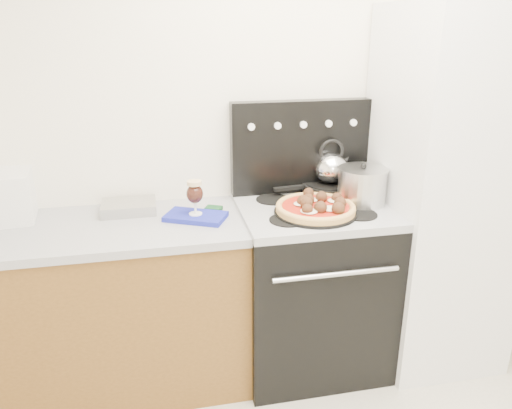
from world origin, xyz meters
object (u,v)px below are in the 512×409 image
object	(u,v)px
pizza_pan	(315,212)
fridge	(442,194)
oven_mitt	(196,217)
stove_body	(311,290)
pizza	(316,206)
tea_kettle	(331,165)
base_cabinet	(100,312)
skillet	(330,188)
stock_pot	(362,187)
beer_glass	(195,197)

from	to	relation	value
pizza_pan	fridge	bearing A→B (deg)	5.16
fridge	oven_mitt	size ratio (longest dim) A/B	6.58
stove_body	pizza	distance (m)	0.53
stove_body	tea_kettle	distance (m)	0.69
stove_body	oven_mitt	distance (m)	0.77
tea_kettle	base_cabinet	bearing A→B (deg)	-179.70
stove_body	tea_kettle	bearing A→B (deg)	52.57
skillet	stock_pot	distance (m)	0.23
beer_glass	stock_pot	distance (m)	0.86
beer_glass	stock_pot	bearing A→B (deg)	-0.41
base_cabinet	skillet	world-z (taller)	skillet
base_cabinet	tea_kettle	xyz separation A→B (m)	(1.26, 0.18, 0.65)
skillet	tea_kettle	size ratio (longest dim) A/B	1.47
stock_pot	skillet	bearing A→B (deg)	117.17
base_cabinet	oven_mitt	bearing A→B (deg)	-1.47
stove_body	base_cabinet	bearing A→B (deg)	178.70
stove_body	beer_glass	xyz separation A→B (m)	(-0.60, 0.01, 0.57)
beer_glass	tea_kettle	world-z (taller)	tea_kettle
fridge	skillet	size ratio (longest dim) A/B	6.28
stove_body	stock_pot	xyz separation A→B (m)	(0.26, 0.01, 0.57)
beer_glass	skillet	size ratio (longest dim) A/B	0.58
pizza_pan	stock_pot	bearing A→B (deg)	18.98
base_cabinet	fridge	xyz separation A→B (m)	(1.80, -0.05, 0.52)
skillet	stove_body	bearing A→B (deg)	-127.43
oven_mitt	tea_kettle	xyz separation A→B (m)	(0.76, 0.19, 0.16)
pizza	tea_kettle	size ratio (longest dim) A/B	1.89
pizza_pan	stove_body	bearing A→B (deg)	75.13
oven_mitt	pizza	bearing A→B (deg)	-10.04
pizza	beer_glass	bearing A→B (deg)	169.96
stove_body	oven_mitt	size ratio (longest dim) A/B	3.05
pizza_pan	pizza	size ratio (longest dim) A/B	1.05
fridge	stove_body	bearing A→B (deg)	177.95
stove_body	stock_pot	distance (m)	0.62
pizza_pan	pizza	distance (m)	0.03
pizza	fridge	bearing A→B (deg)	5.16
oven_mitt	tea_kettle	bearing A→B (deg)	14.10
stove_body	fridge	bearing A→B (deg)	-2.05
base_cabinet	pizza_pan	size ratio (longest dim) A/B	3.55
fridge	pizza	world-z (taller)	fridge
skillet	tea_kettle	distance (m)	0.13
fridge	tea_kettle	world-z (taller)	fridge
fridge	stock_pot	bearing A→B (deg)	176.01
stove_body	pizza_pan	size ratio (longest dim) A/B	2.16
fridge	beer_glass	bearing A→B (deg)	178.37
stock_pot	pizza_pan	bearing A→B (deg)	-161.02
base_cabinet	fridge	distance (m)	1.88
base_cabinet	pizza_pan	distance (m)	1.20
oven_mitt	pizza_pan	xyz separation A→B (m)	(0.58, -0.10, 0.01)
skillet	pizza_pan	bearing A→B (deg)	-121.43
tea_kettle	stock_pot	bearing A→B (deg)	-70.56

